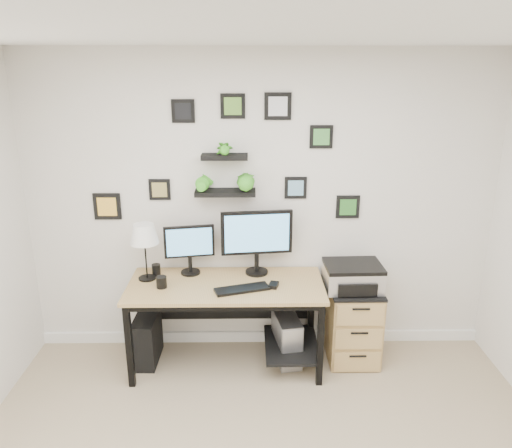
{
  "coord_description": "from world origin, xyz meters",
  "views": [
    {
      "loc": [
        -0.1,
        -2.1,
        2.48
      ],
      "look_at": [
        -0.05,
        1.83,
        1.2
      ],
      "focal_mm": 35.0,
      "sensor_mm": 36.0,
      "label": 1
    }
  ],
  "objects_px": {
    "table_lamp": "(144,235)",
    "file_cabinet": "(353,322)",
    "monitor_left": "(189,246)",
    "pc_tower_black": "(147,339)",
    "printer": "(353,276)",
    "pc_tower_grey": "(287,338)",
    "desk": "(231,296)",
    "monitor_right": "(257,237)",
    "mug": "(161,282)"
  },
  "relations": [
    {
      "from": "table_lamp",
      "to": "file_cabinet",
      "type": "distance_m",
      "value": 1.92
    },
    {
      "from": "table_lamp",
      "to": "mug",
      "type": "distance_m",
      "value": 0.41
    },
    {
      "from": "mug",
      "to": "file_cabinet",
      "type": "bearing_deg",
      "value": 5.54
    },
    {
      "from": "monitor_right",
      "to": "pc_tower_black",
      "type": "xyz_separation_m",
      "value": [
        -0.95,
        -0.15,
        -0.87
      ]
    },
    {
      "from": "pc_tower_grey",
      "to": "file_cabinet",
      "type": "height_order",
      "value": "file_cabinet"
    },
    {
      "from": "mug",
      "to": "pc_tower_grey",
      "type": "xyz_separation_m",
      "value": [
        1.03,
        0.12,
        -0.59
      ]
    },
    {
      "from": "desk",
      "to": "printer",
      "type": "distance_m",
      "value": 1.03
    },
    {
      "from": "mug",
      "to": "file_cabinet",
      "type": "relative_size",
      "value": 0.14
    },
    {
      "from": "monitor_left",
      "to": "file_cabinet",
      "type": "height_order",
      "value": "monitor_left"
    },
    {
      "from": "mug",
      "to": "printer",
      "type": "bearing_deg",
      "value": 5.12
    },
    {
      "from": "pc_tower_grey",
      "to": "table_lamp",
      "type": "bearing_deg",
      "value": 177.39
    },
    {
      "from": "monitor_right",
      "to": "table_lamp",
      "type": "xyz_separation_m",
      "value": [
        -0.92,
        -0.1,
        0.06
      ]
    },
    {
      "from": "monitor_right",
      "to": "mug",
      "type": "relative_size",
      "value": 6.33
    },
    {
      "from": "desk",
      "to": "table_lamp",
      "type": "bearing_deg",
      "value": 173.94
    },
    {
      "from": "desk",
      "to": "monitor_right",
      "type": "distance_m",
      "value": 0.54
    },
    {
      "from": "file_cabinet",
      "to": "printer",
      "type": "height_order",
      "value": "printer"
    },
    {
      "from": "table_lamp",
      "to": "pc_tower_black",
      "type": "xyz_separation_m",
      "value": [
        -0.03,
        -0.04,
        -0.93
      ]
    },
    {
      "from": "desk",
      "to": "pc_tower_black",
      "type": "bearing_deg",
      "value": 177.66
    },
    {
      "from": "mug",
      "to": "pc_tower_grey",
      "type": "distance_m",
      "value": 1.19
    },
    {
      "from": "monitor_left",
      "to": "file_cabinet",
      "type": "bearing_deg",
      "value": -4.96
    },
    {
      "from": "table_lamp",
      "to": "printer",
      "type": "relative_size",
      "value": 1.01
    },
    {
      "from": "desk",
      "to": "mug",
      "type": "distance_m",
      "value": 0.58
    },
    {
      "from": "monitor_left",
      "to": "table_lamp",
      "type": "relative_size",
      "value": 0.89
    },
    {
      "from": "monitor_right",
      "to": "mug",
      "type": "height_order",
      "value": "monitor_right"
    },
    {
      "from": "file_cabinet",
      "to": "pc_tower_grey",
      "type": "bearing_deg",
      "value": -176.23
    },
    {
      "from": "monitor_left",
      "to": "file_cabinet",
      "type": "xyz_separation_m",
      "value": [
        1.4,
        -0.12,
        -0.67
      ]
    },
    {
      "from": "pc_tower_grey",
      "to": "mug",
      "type": "bearing_deg",
      "value": -173.47
    },
    {
      "from": "mug",
      "to": "table_lamp",
      "type": "bearing_deg",
      "value": 131.18
    },
    {
      "from": "monitor_left",
      "to": "printer",
      "type": "xyz_separation_m",
      "value": [
        1.37,
        -0.14,
        -0.22
      ]
    },
    {
      "from": "monitor_right",
      "to": "pc_tower_black",
      "type": "distance_m",
      "value": 1.3
    },
    {
      "from": "monitor_right",
      "to": "printer",
      "type": "xyz_separation_m",
      "value": [
        0.8,
        -0.13,
        -0.3
      ]
    },
    {
      "from": "pc_tower_grey",
      "to": "printer",
      "type": "distance_m",
      "value": 0.79
    },
    {
      "from": "printer",
      "to": "file_cabinet",
      "type": "bearing_deg",
      "value": 26.91
    },
    {
      "from": "table_lamp",
      "to": "file_cabinet",
      "type": "bearing_deg",
      "value": -0.52
    },
    {
      "from": "table_lamp",
      "to": "monitor_right",
      "type": "bearing_deg",
      "value": 6.31
    },
    {
      "from": "monitor_right",
      "to": "pc_tower_black",
      "type": "bearing_deg",
      "value": -171.24
    },
    {
      "from": "desk",
      "to": "mug",
      "type": "bearing_deg",
      "value": -169.97
    },
    {
      "from": "table_lamp",
      "to": "file_cabinet",
      "type": "height_order",
      "value": "table_lamp"
    },
    {
      "from": "file_cabinet",
      "to": "printer",
      "type": "bearing_deg",
      "value": -153.09
    },
    {
      "from": "desk",
      "to": "printer",
      "type": "height_order",
      "value": "printer"
    },
    {
      "from": "monitor_left",
      "to": "monitor_right",
      "type": "distance_m",
      "value": 0.57
    },
    {
      "from": "pc_tower_grey",
      "to": "file_cabinet",
      "type": "relative_size",
      "value": 0.66
    },
    {
      "from": "monitor_left",
      "to": "pc_tower_black",
      "type": "distance_m",
      "value": 0.89
    },
    {
      "from": "monitor_left",
      "to": "printer",
      "type": "height_order",
      "value": "monitor_left"
    },
    {
      "from": "file_cabinet",
      "to": "printer",
      "type": "distance_m",
      "value": 0.44
    },
    {
      "from": "pc_tower_grey",
      "to": "pc_tower_black",
      "type": "bearing_deg",
      "value": 179.56
    },
    {
      "from": "pc_tower_grey",
      "to": "desk",
      "type": "bearing_deg",
      "value": -177.55
    },
    {
      "from": "table_lamp",
      "to": "file_cabinet",
      "type": "xyz_separation_m",
      "value": [
        1.75,
        -0.02,
        -0.8
      ]
    },
    {
      "from": "pc_tower_black",
      "to": "mug",
      "type": "bearing_deg",
      "value": -34.11
    },
    {
      "from": "desk",
      "to": "table_lamp",
      "type": "relative_size",
      "value": 3.32
    }
  ]
}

